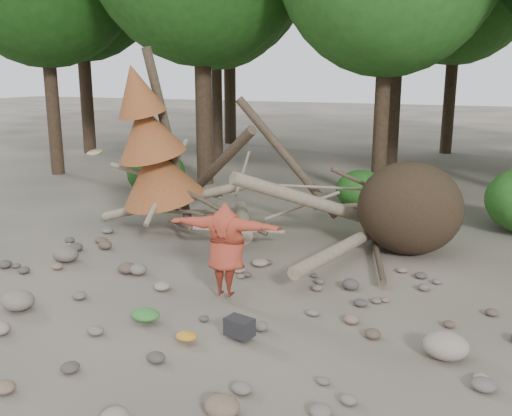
% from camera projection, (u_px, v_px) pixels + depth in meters
% --- Properties ---
extents(ground, '(120.00, 120.00, 0.00)m').
position_uv_depth(ground, '(205.00, 309.00, 9.34)').
color(ground, '#514C44').
rests_on(ground, ground).
extents(deadfall_pile, '(8.55, 5.24, 3.30)m').
position_uv_depth(deadfall_pile, '(381.00, 208.00, 12.15)').
color(deadfall_pile, '#332619').
rests_on(deadfall_pile, ground).
extents(dead_conifer, '(2.06, 2.16, 4.35)m').
position_uv_depth(dead_conifer, '(152.00, 147.00, 13.03)').
color(dead_conifer, '#4C3F30').
rests_on(dead_conifer, ground).
extents(bush_left, '(1.80, 1.80, 1.44)m').
position_uv_depth(bush_left, '(156.00, 172.00, 17.69)').
color(bush_left, '#1A4813').
rests_on(bush_left, ground).
extents(bush_mid, '(1.40, 1.40, 1.12)m').
position_uv_depth(bush_mid, '(361.00, 190.00, 15.89)').
color(bush_mid, '#235C1A').
rests_on(bush_mid, ground).
extents(frisbee_thrower, '(3.32, 1.09, 2.46)m').
position_uv_depth(frisbee_thrower, '(226.00, 249.00, 9.55)').
color(frisbee_thrower, '#973322').
rests_on(frisbee_thrower, ground).
extents(backpack, '(0.45, 0.35, 0.27)m').
position_uv_depth(backpack, '(240.00, 331.00, 8.27)').
color(backpack, black).
rests_on(backpack, ground).
extents(cloth_green, '(0.46, 0.39, 0.17)m').
position_uv_depth(cloth_green, '(146.00, 318.00, 8.81)').
color(cloth_green, '#306F2C').
rests_on(cloth_green, ground).
extents(cloth_orange, '(0.32, 0.26, 0.12)m').
position_uv_depth(cloth_orange, '(186.00, 339.00, 8.17)').
color(cloth_orange, '#B8771F').
rests_on(cloth_orange, ground).
extents(boulder_front_left, '(0.55, 0.50, 0.33)m').
position_uv_depth(boulder_front_left, '(18.00, 300.00, 9.28)').
color(boulder_front_left, slate).
rests_on(boulder_front_left, ground).
extents(boulder_front_right, '(0.41, 0.37, 0.25)m').
position_uv_depth(boulder_front_right, '(222.00, 406.00, 6.42)').
color(boulder_front_right, brown).
rests_on(boulder_front_right, ground).
extents(boulder_mid_right, '(0.61, 0.55, 0.37)m').
position_uv_depth(boulder_mid_right, '(446.00, 346.00, 7.72)').
color(boulder_mid_right, gray).
rests_on(boulder_mid_right, ground).
extents(boulder_mid_left, '(0.53, 0.48, 0.32)m').
position_uv_depth(boulder_mid_left, '(66.00, 254.00, 11.62)').
color(boulder_mid_left, '#625A52').
rests_on(boulder_mid_left, ground).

